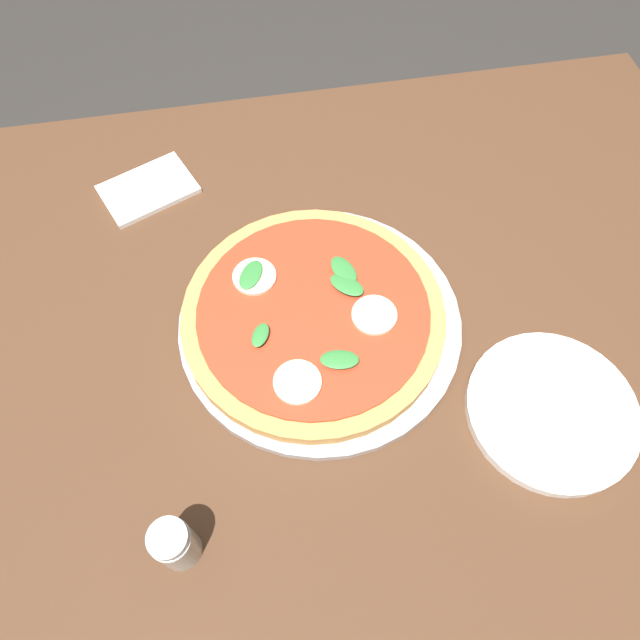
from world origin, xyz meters
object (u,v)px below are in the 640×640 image
object	(u,v)px
serving_tray	(320,322)
napkin	(148,189)
dining_table	(314,376)
pepper_shaker	(175,544)
plate_white	(552,410)
pizza	(313,315)

from	to	relation	value
serving_tray	napkin	bearing A→B (deg)	128.04
dining_table	pepper_shaker	world-z (taller)	pepper_shaker
plate_white	napkin	xyz separation A→B (m)	(-0.46, 0.43, -0.00)
serving_tray	plate_white	xyz separation A→B (m)	(0.25, -0.17, 0.00)
dining_table	napkin	xyz separation A→B (m)	(-0.20, 0.29, 0.11)
pizza	pepper_shaker	distance (m)	0.31
pizza	plate_white	xyz separation A→B (m)	(0.26, -0.17, -0.02)
serving_tray	pepper_shaker	distance (m)	0.31
pepper_shaker	plate_white	bearing A→B (deg)	10.05
pepper_shaker	pizza	bearing A→B (deg)	53.40
pepper_shaker	serving_tray	bearing A→B (deg)	52.01
pizza	pepper_shaker	xyz separation A→B (m)	(-0.18, -0.25, 0.01)
pizza	plate_white	distance (m)	0.31
napkin	plate_white	bearing A→B (deg)	-43.60
pizza	napkin	bearing A→B (deg)	127.07
plate_white	pepper_shaker	distance (m)	0.45
pizza	plate_white	bearing A→B (deg)	-33.40
dining_table	napkin	bearing A→B (deg)	123.76
pizza	napkin	distance (m)	0.33
dining_table	pizza	size ratio (longest dim) A/B	3.90
plate_white	napkin	world-z (taller)	plate_white
serving_tray	pizza	world-z (taller)	pizza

